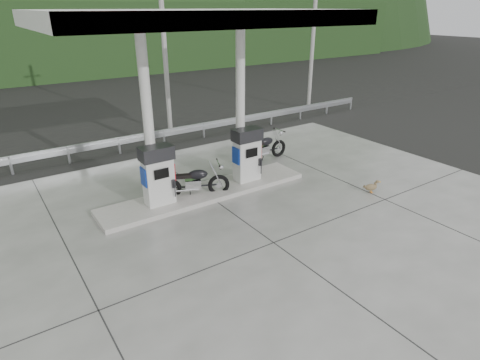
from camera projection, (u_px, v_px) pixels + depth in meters
ground at (251, 227)px, 11.15m from camera, size 160.00×160.00×0.00m
forecourt_apron at (251, 227)px, 11.14m from camera, size 18.00×14.00×0.02m
pump_island at (206, 192)px, 13.01m from camera, size 7.00×1.40×0.15m
gas_pump_left at (158, 175)px, 11.80m from camera, size 0.95×0.55×1.80m
gas_pump_right at (247, 155)px, 13.44m from camera, size 0.95×0.55×1.80m
canopy_column_left at (148, 119)px, 11.46m from camera, size 0.30×0.30×5.00m
canopy_column_right at (240, 105)px, 13.11m from camera, size 0.30×0.30×5.00m
canopy_roof at (200, 17)px, 10.91m from camera, size 8.50×5.00×0.40m
guardrail at (141, 133)px, 16.94m from camera, size 26.00×0.16×1.42m
road at (116, 130)px, 19.88m from camera, size 60.00×7.00×0.01m
utility_pole_b at (164, 47)px, 17.80m from camera, size 0.22×0.22×8.00m
utility_pole_c at (313, 38)px, 22.43m from camera, size 0.22×0.22×8.00m
tree_band at (38, 41)px, 32.73m from camera, size 80.00×6.00×6.00m
forested_hills at (5, 50)px, 56.71m from camera, size 100.00×40.00×140.00m
motorcycle_left at (195, 182)px, 12.70m from camera, size 2.19×1.42×0.99m
motorcycle_right at (264, 148)px, 15.73m from camera, size 2.12×0.76×0.99m
duck at (371, 187)px, 13.11m from camera, size 0.52×0.34×0.37m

